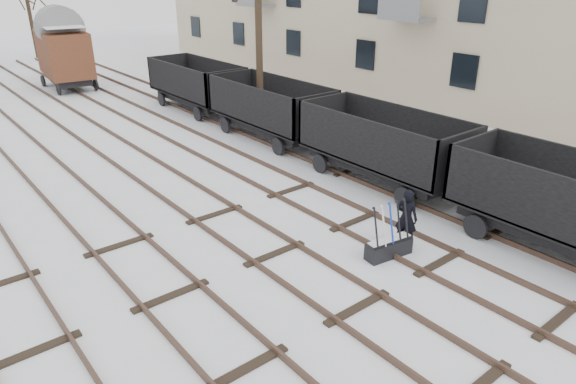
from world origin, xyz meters
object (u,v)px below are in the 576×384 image
object	(u,v)px
worker	(406,218)
box_van_wagon	(64,52)
freight_wagon_a	(571,221)
ground_frame	(389,247)

from	to	relation	value
worker	box_van_wagon	bearing A→B (deg)	-17.95
freight_wagon_a	box_van_wagon	bearing A→B (deg)	97.13
freight_wagon_a	worker	bearing A→B (deg)	135.76
ground_frame	freight_wagon_a	distance (m)	4.72
ground_frame	freight_wagon_a	bearing A→B (deg)	-28.65
ground_frame	worker	world-z (taller)	worker
worker	box_van_wagon	xyz separation A→B (m)	(-0.62, 25.93, 1.39)
worker	freight_wagon_a	world-z (taller)	freight_wagon_a
freight_wagon_a	box_van_wagon	xyz separation A→B (m)	(-3.61, 28.84, 1.27)
worker	freight_wagon_a	xyz separation A→B (m)	(2.98, -2.91, 0.12)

